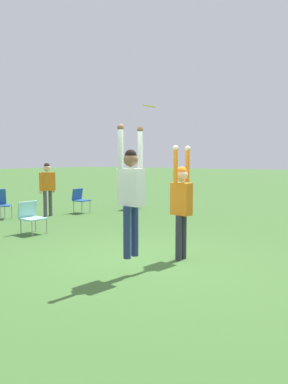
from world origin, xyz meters
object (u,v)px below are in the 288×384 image
object	(u,v)px
camping_chair_1	(1,202)
person_spectator_near	(47,184)
camping_chair_4	(130,198)
person_jumping	(131,188)
camping_chair_3	(80,198)
frisbee	(149,106)
person_defending	(181,200)
camping_chair_2	(31,215)

from	to	relation	value
camping_chair_1	person_spectator_near	bearing A→B (deg)	-174.55
person_spectator_near	camping_chair_4	bearing A→B (deg)	0.54
person_jumping	camping_chair_3	distance (m)	7.39
person_spectator_near	frisbee	bearing A→B (deg)	-91.63
person_jumping	frisbee	xyz separation A→B (m)	(0.48, -0.01, 1.33)
person_defending	frisbee	distance (m)	1.84
person_jumping	camping_chair_2	distance (m)	4.43
camping_chair_4	person_spectator_near	xyz separation A→B (m)	(-2.83, 1.18, 0.61)
person_jumping	camping_chair_1	xyz separation A→B (m)	(2.09, 6.89, -0.88)
person_jumping	frisbee	world-z (taller)	frisbee
camping_chair_2	person_jumping	bearing A→B (deg)	76.66
camping_chair_1	frisbee	bearing A→B (deg)	115.09
camping_chair_2	camping_chair_3	size ratio (longest dim) A/B	0.96
camping_chair_1	camping_chair_2	xyz separation A→B (m)	(-0.90, -2.73, -0.07)
camping_chair_2	camping_chair_4	distance (m)	5.01
person_defending	camping_chair_2	distance (m)	4.36
person_jumping	frisbee	distance (m)	1.42
person_jumping	person_spectator_near	bearing A→B (deg)	-22.07
frisbee	camping_chair_4	world-z (taller)	frisbee
camping_chair_1	person_spectator_near	world-z (taller)	person_spectator_near
camping_chair_4	person_spectator_near	world-z (taller)	person_spectator_near
frisbee	camping_chair_3	xyz separation A→B (m)	(3.99, 5.82, -2.24)
person_defending	frisbee	xyz separation A→B (m)	(-0.84, 0.14, 1.62)
person_spectator_near	person_jumping	bearing A→B (deg)	-95.25
person_jumping	frisbee	bearing A→B (deg)	-84.77
camping_chair_1	camping_chair_3	xyz separation A→B (m)	(2.38, -1.08, -0.03)
person_spectator_near	camping_chair_2	bearing A→B (deg)	-114.20
camping_chair_1	person_defending	bearing A→B (deg)	121.99
camping_chair_1	person_spectator_near	size ratio (longest dim) A/B	0.54
camping_chair_2	camping_chair_1	bearing A→B (deg)	-105.63
camping_chair_1	camping_chair_3	size ratio (longest dim) A/B	1.11
camping_chair_3	person_spectator_near	distance (m)	1.31
camping_chair_2	camping_chair_3	xyz separation A→B (m)	(3.28, 1.65, 0.05)
person_jumping	person_spectator_near	size ratio (longest dim) A/B	1.20
camping_chair_2	camping_chair_4	bearing A→B (deg)	-168.56
person_defending	camping_chair_3	distance (m)	6.77
person_jumping	camping_chair_1	world-z (taller)	person_jumping
person_spectator_near	camping_chair_3	bearing A→B (deg)	8.86
person_jumping	camping_chair_2	xyz separation A→B (m)	(1.19, 4.16, -0.95)
person_defending	camping_chair_3	bearing A→B (deg)	158.53
camping_chair_2	person_spectator_near	size ratio (longest dim) A/B	0.46
camping_chair_2	camping_chair_3	distance (m)	3.67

